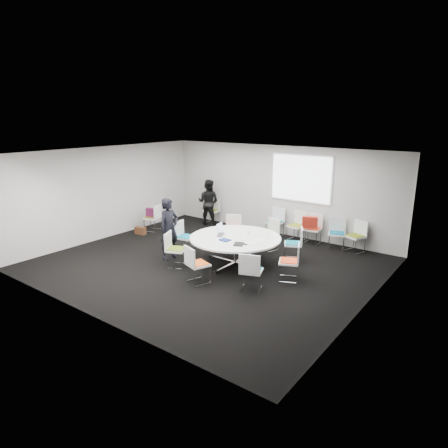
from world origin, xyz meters
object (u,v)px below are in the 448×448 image
Objects in this scene: chair_back_e at (355,242)px; brown_bag at (140,231)px; conference_table at (235,244)px; person_back at (208,202)px; chair_ring_b at (293,250)px; chair_ring_h at (251,278)px; maroon_bag at (152,212)px; chair_person_back at (211,216)px; chair_ring_a at (289,269)px; chair_ring_c at (269,240)px; cup at (249,232)px; person_main at (169,229)px; chair_back_a at (275,227)px; laptop at (222,235)px; chair_back_c at (312,234)px; chair_back_d at (336,239)px; chair_ring_g at (198,271)px; chair_back_b at (296,231)px; chair_spare_left at (153,223)px; chair_ring_e at (185,243)px; chair_ring_d at (232,236)px; chair_ring_f at (176,256)px.

brown_bag is at bearing 43.75° from chair_back_e.
brown_bag is (-3.98, 0.36, -0.43)m from conference_table.
chair_ring_b is at bearing 143.46° from person_back.
chair_ring_h is 5.51m from maroon_bag.
chair_ring_a is at bearing 150.40° from chair_person_back.
cup is at bearing 109.71° from chair_ring_c.
person_main is at bearing -34.07° from maroon_bag.
chair_back_a reaches higher than cup.
chair_ring_a is 1.00× the size of chair_back_a.
chair_person_back reaches higher than conference_table.
laptop is 3.70m from brown_bag.
chair_ring_h reaches higher than brown_bag.
brown_bag is at bearing 22.33° from chair_back_c.
chair_back_d is at bearing -24.65° from chair_ring_a.
chair_ring_h and chair_back_d have the same top height.
laptop is (-0.36, -0.07, 0.19)m from conference_table.
chair_ring_a is at bearing 61.51° from chair_ring_g.
cup is at bearing 102.03° from chair_ring_b.
chair_back_b is at bearing -22.34° from chair_back_d.
chair_ring_b is 2.20× the size of maroon_bag.
laptop is (-1.95, -2.82, 0.47)m from chair_back_d.
chair_spare_left is at bearing 167.27° from conference_table.
chair_ring_a is at bearing -114.09° from laptop.
person_back is 2.55m from brown_bag.
person_main is (-0.01, -0.60, 0.54)m from chair_ring_e.
conference_table is 0.41m from laptop.
person_main is (-1.73, -2.20, 0.54)m from chair_ring_c.
chair_person_back is 0.54m from person_back.
chair_back_b and chair_person_back have the same top height.
person_back reaches higher than chair_spare_left.
cup reaches higher than laptop.
cup is (-1.98, -2.38, 0.50)m from chair_back_e.
chair_ring_h is 2.44× the size of brown_bag.
chair_ring_d is 3.02m from maroon_bag.
person_main is (-3.24, -3.44, 0.54)m from chair_back_d.
chair_ring_c and chair_ring_d have the same top height.
chair_ring_d is at bearing 129.02° from person_back.
chair_ring_c is 1.00× the size of chair_ring_g.
person_back is 4.39× the size of brown_bag.
chair_ring_h is 1.89m from laptop.
chair_ring_e is 1.00× the size of chair_back_e.
person_back is at bearing 23.92° from chair_back_e.
conference_table is at bearing 82.47° from chair_ring_e.
chair_ring_f is 3.41m from chair_spare_left.
chair_back_d is 2.20× the size of maroon_bag.
chair_ring_d is at bearing 145.09° from chair_person_back.
chair_ring_g is at bearing 74.35° from chair_back_c.
chair_back_a is 3.73m from person_main.
person_back is at bearing 92.16° from chair_person_back.
chair_spare_left is (-5.12, 1.96, 0.00)m from chair_ring_h.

